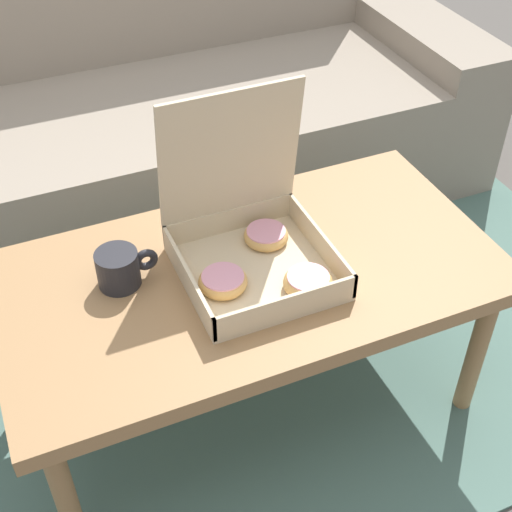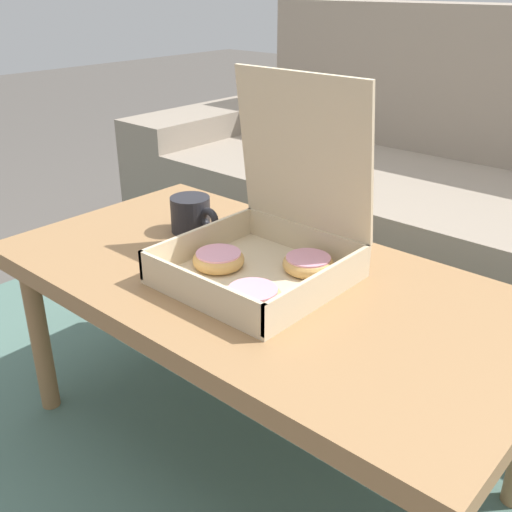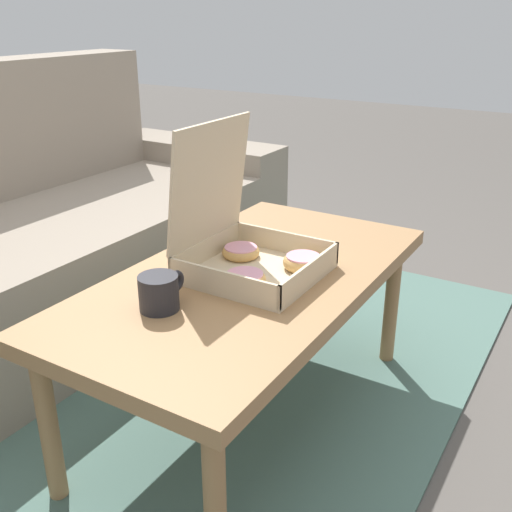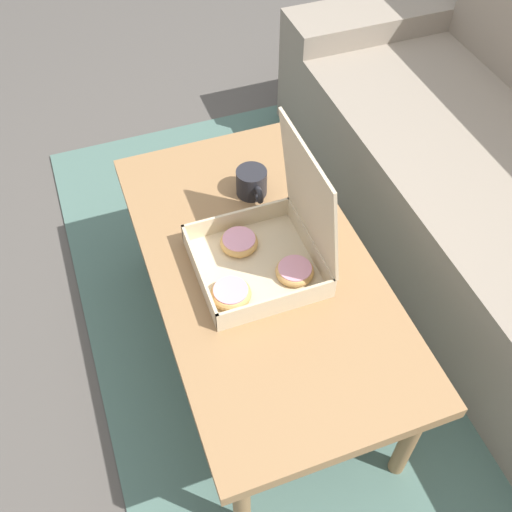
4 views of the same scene
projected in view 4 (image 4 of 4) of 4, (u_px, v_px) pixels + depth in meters
ground_plane at (303, 338)px, 1.97m from camera, size 12.00×12.00×0.00m
area_rug at (385, 311)px, 2.03m from camera, size 2.40×1.92×0.01m
coffee_table at (261, 275)px, 1.62m from camera, size 1.09×0.57×0.45m
pastry_box at (266, 251)px, 1.53m from camera, size 0.31×0.32×0.38m
coffee_mug at (252, 183)px, 1.73m from camera, size 0.13×0.09×0.08m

